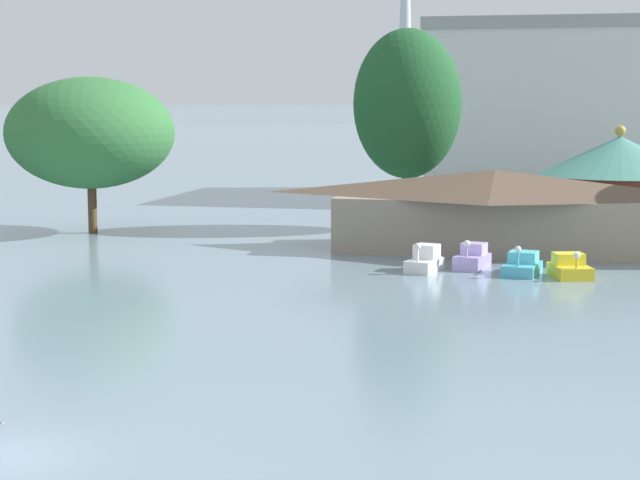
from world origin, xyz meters
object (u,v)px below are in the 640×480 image
at_px(green_roof_pavilion, 619,176).
at_px(shoreline_tree_tall_left, 90,133).
at_px(pedal_boat_yellow, 570,268).
at_px(boathouse, 494,209).
at_px(pedal_boat_white, 425,261).
at_px(shoreline_tree_mid, 407,104).
at_px(pedal_boat_lavender, 472,258).
at_px(pedal_boat_cyan, 522,265).

relative_size(green_roof_pavilion, shoreline_tree_tall_left, 0.96).
relative_size(pedal_boat_yellow, boathouse, 0.15).
distance_m(pedal_boat_white, boathouse, 8.86).
bearing_deg(boathouse, pedal_boat_white, -110.07).
bearing_deg(shoreline_tree_tall_left, shoreline_tree_mid, 17.81).
height_order(green_roof_pavilion, shoreline_tree_tall_left, shoreline_tree_tall_left).
height_order(pedal_boat_white, pedal_boat_lavender, pedal_boat_lavender).
height_order(pedal_boat_lavender, green_roof_pavilion, green_roof_pavilion).
xyz_separation_m(pedal_boat_yellow, boathouse, (-4.30, 8.53, 2.01)).
relative_size(green_roof_pavilion, shoreline_tree_mid, 0.79).
relative_size(pedal_boat_lavender, pedal_boat_cyan, 0.86).
distance_m(pedal_boat_lavender, green_roof_pavilion, 18.81).
height_order(boathouse, green_roof_pavilion, green_roof_pavilion).
distance_m(pedal_boat_yellow, shoreline_tree_mid, 22.08).
bearing_deg(pedal_boat_cyan, pedal_boat_white, -80.46).
distance_m(pedal_boat_cyan, shoreline_tree_tall_left, 30.79).
bearing_deg(boathouse, pedal_boat_cyan, -76.32).
xyz_separation_m(boathouse, green_roof_pavilion, (7.34, 9.95, 1.26)).
bearing_deg(shoreline_tree_mid, shoreline_tree_tall_left, -162.19).
bearing_deg(green_roof_pavilion, shoreline_tree_tall_left, -167.79).
xyz_separation_m(pedal_boat_lavender, boathouse, (0.65, 6.77, 1.95)).
distance_m(green_roof_pavilion, shoreline_tree_mid, 14.57).
relative_size(pedal_boat_cyan, pedal_boat_yellow, 1.06).
height_order(pedal_boat_cyan, shoreline_tree_mid, shoreline_tree_mid).
bearing_deg(shoreline_tree_tall_left, green_roof_pavilion, 12.21).
bearing_deg(shoreline_tree_tall_left, pedal_boat_cyan, -20.82).
relative_size(pedal_boat_white, pedal_boat_lavender, 1.06).
bearing_deg(pedal_boat_white, pedal_boat_lavender, 133.69).
bearing_deg(boathouse, green_roof_pavilion, 53.60).
bearing_deg(shoreline_tree_tall_left, pedal_boat_lavender, -20.28).
xyz_separation_m(pedal_boat_yellow, green_roof_pavilion, (3.04, 18.48, 3.27)).
bearing_deg(shoreline_tree_mid, pedal_boat_yellow, -58.58).
relative_size(pedal_boat_cyan, shoreline_tree_tall_left, 0.28).
relative_size(pedal_boat_yellow, shoreline_tree_tall_left, 0.26).
relative_size(pedal_boat_yellow, shoreline_tree_mid, 0.22).
bearing_deg(pedal_boat_lavender, shoreline_tree_tall_left, -97.27).
bearing_deg(pedal_boat_white, shoreline_tree_tall_left, -101.54).
bearing_deg(pedal_boat_lavender, green_roof_pavilion, 167.47).
xyz_separation_m(pedal_boat_lavender, shoreline_tree_mid, (-5.78, 15.82, 7.87)).
height_order(pedal_boat_lavender, boathouse, boathouse).
height_order(boathouse, shoreline_tree_mid, shoreline_tree_mid).
relative_size(pedal_boat_cyan, green_roof_pavilion, 0.29).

